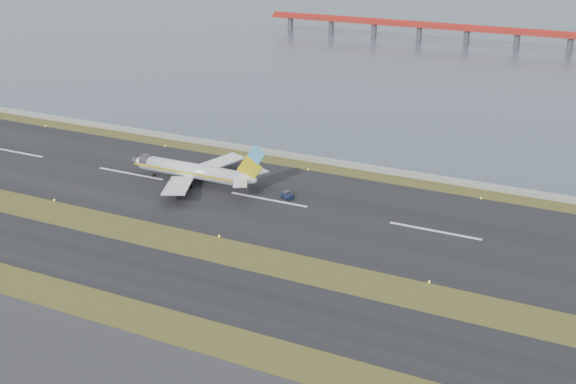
% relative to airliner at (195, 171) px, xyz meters
% --- Properties ---
extents(ground, '(1000.00, 1000.00, 0.00)m').
position_rel_airliner_xyz_m(ground, '(20.96, -31.10, -3.46)').
color(ground, '#404A1A').
rests_on(ground, ground).
extents(taxiway_strip, '(1000.00, 18.00, 0.10)m').
position_rel_airliner_xyz_m(taxiway_strip, '(20.96, -43.10, -3.41)').
color(taxiway_strip, black).
rests_on(taxiway_strip, ground).
extents(runway_strip, '(1000.00, 45.00, 0.10)m').
position_rel_airliner_xyz_m(runway_strip, '(20.96, -1.10, -3.41)').
color(runway_strip, black).
rests_on(runway_strip, ground).
extents(seawall, '(1000.00, 2.50, 1.00)m').
position_rel_airliner_xyz_m(seawall, '(20.96, 28.90, -2.96)').
color(seawall, gray).
rests_on(seawall, ground).
extents(red_pier, '(260.00, 5.00, 10.20)m').
position_rel_airliner_xyz_m(red_pier, '(40.96, 218.90, 3.82)').
color(red_pier, '#B1281E').
rests_on(red_pier, ground).
extents(airliner, '(38.52, 32.89, 12.80)m').
position_rel_airliner_xyz_m(airliner, '(0.00, 0.00, 0.00)').
color(airliner, white).
rests_on(airliner, ground).
extents(pushback_tug, '(3.29, 2.59, 1.85)m').
position_rel_airliner_xyz_m(pushback_tug, '(24.66, 1.44, -2.56)').
color(pushback_tug, '#141C37').
rests_on(pushback_tug, ground).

